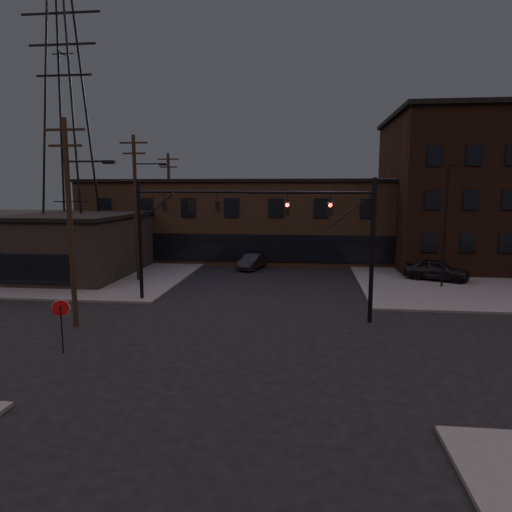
{
  "coord_description": "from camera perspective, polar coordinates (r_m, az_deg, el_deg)",
  "views": [
    {
      "loc": [
        2.97,
        -20.74,
        7.44
      ],
      "look_at": [
        -0.01,
        5.47,
        3.5
      ],
      "focal_mm": 32.0,
      "sensor_mm": 36.0,
      "label": 1
    }
  ],
  "objects": [
    {
      "name": "stop_sign",
      "position": [
        22.44,
        -23.2,
        -6.65
      ],
      "size": [
        0.72,
        0.33,
        2.48
      ],
      "color": "black",
      "rests_on": "ground"
    },
    {
      "name": "utility_pole_mid",
      "position": [
        37.26,
        -14.69,
        6.19
      ],
      "size": [
        3.7,
        0.28,
        11.5
      ],
      "color": "black",
      "rests_on": "ground"
    },
    {
      "name": "building_row",
      "position": [
        48.95,
        3.01,
        4.45
      ],
      "size": [
        40.0,
        12.0,
        8.0
      ],
      "primitive_type": "cube",
      "color": "#4C3828",
      "rests_on": "ground"
    },
    {
      "name": "sidewalk_nw",
      "position": [
        50.05,
        -23.53,
        -0.68
      ],
      "size": [
        30.0,
        30.0,
        0.15
      ],
      "primitive_type": "cube",
      "color": "#474744",
      "rests_on": "ground"
    },
    {
      "name": "ground",
      "position": [
        22.23,
        -1.59,
        -11.06
      ],
      "size": [
        140.0,
        140.0,
        0.0
      ],
      "primitive_type": "plane",
      "color": "black",
      "rests_on": "ground"
    },
    {
      "name": "lot_light_a",
      "position": [
        36.21,
        22.65,
        4.79
      ],
      "size": [
        1.5,
        0.28,
        9.14
      ],
      "color": "black",
      "rests_on": "ground"
    },
    {
      "name": "car_crossing",
      "position": [
        42.23,
        -0.44,
        -0.68
      ],
      "size": [
        2.58,
        4.57,
        1.42
      ],
      "primitive_type": "imported",
      "rotation": [
        0.0,
        0.0,
        -0.26
      ],
      "color": "black",
      "rests_on": "ground"
    },
    {
      "name": "transmission_tower",
      "position": [
        44.34,
        -22.53,
        14.41
      ],
      "size": [
        7.0,
        7.0,
        25.0
      ],
      "primitive_type": null,
      "color": "black",
      "rests_on": "ground"
    },
    {
      "name": "parked_car_lot_a",
      "position": [
        39.18,
        21.65,
        -1.59
      ],
      "size": [
        5.31,
        3.75,
        1.68
      ],
      "primitive_type": "imported",
      "rotation": [
        0.0,
        0.0,
        1.17
      ],
      "color": "black",
      "rests_on": "sidewalk_ne"
    },
    {
      "name": "utility_pole_far",
      "position": [
        48.96,
        -10.77,
        6.4
      ],
      "size": [
        2.2,
        0.28,
        11.0
      ],
      "color": "black",
      "rests_on": "ground"
    },
    {
      "name": "traffic_signal_far",
      "position": [
        30.43,
        -12.12,
        3.73
      ],
      "size": [
        7.12,
        0.24,
        8.0
      ],
      "color": "black",
      "rests_on": "ground"
    },
    {
      "name": "utility_pole_near",
      "position": [
        25.95,
        -22.14,
        4.4
      ],
      "size": [
        3.7,
        0.28,
        11.0
      ],
      "color": "black",
      "rests_on": "ground"
    },
    {
      "name": "building_left",
      "position": [
        43.61,
        -25.35,
        1.17
      ],
      "size": [
        16.0,
        12.0,
        5.0
      ],
      "primitive_type": "cube",
      "color": "black",
      "rests_on": "ground"
    },
    {
      "name": "lot_light_b",
      "position": [
        42.9,
        28.54,
        4.89
      ],
      "size": [
        1.5,
        0.28,
        9.14
      ],
      "color": "black",
      "rests_on": "ground"
    },
    {
      "name": "building_right",
      "position": [
        50.47,
        28.88,
        6.95
      ],
      "size": [
        22.0,
        16.0,
        14.0
      ],
      "primitive_type": "cube",
      "color": "black",
      "rests_on": "ground"
    },
    {
      "name": "traffic_signal_near",
      "position": [
        25.48,
        11.85,
        2.66
      ],
      "size": [
        7.12,
        0.24,
        8.0
      ],
      "color": "black",
      "rests_on": "ground"
    }
  ]
}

